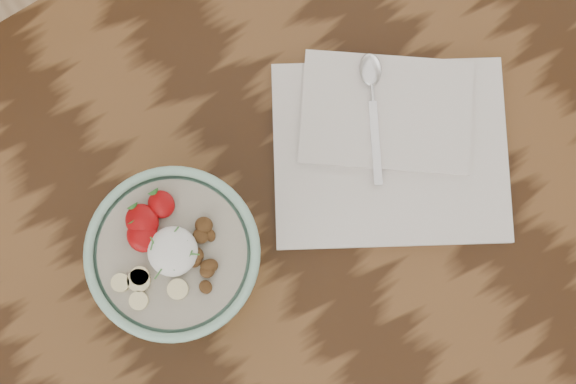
{
  "coord_description": "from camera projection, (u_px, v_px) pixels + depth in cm",
  "views": [
    {
      "loc": [
        14.03,
        -6.29,
        173.66
      ],
      "look_at": [
        21.13,
        4.96,
        86.54
      ],
      "focal_mm": 50.0,
      "sensor_mm": 36.0,
      "label": 1
    }
  ],
  "objects": [
    {
      "name": "breakfast_bowl",
      "position": [
        177.0,
        255.0,
        0.92
      ],
      "size": [
        19.54,
        19.54,
        13.13
      ],
      "rotation": [
        0.0,
        0.0,
        -0.17
      ],
      "color": "#92C5AD",
      "rests_on": "table"
    },
    {
      "name": "spoon",
      "position": [
        372.0,
        88.0,
        1.0
      ],
      "size": [
        9.81,
        15.52,
        0.88
      ],
      "rotation": [
        0.0,
        0.0,
        -0.51
      ],
      "color": "silver",
      "rests_on": "napkin"
    },
    {
      "name": "napkin",
      "position": [
        389.0,
        144.0,
        1.0
      ],
      "size": [
        36.97,
        34.99,
        1.79
      ],
      "rotation": [
        0.0,
        0.0,
        -0.53
      ],
      "color": "white",
      "rests_on": "table"
    },
    {
      "name": "table",
      "position": [
        174.0,
        331.0,
        1.06
      ],
      "size": [
        160.0,
        90.0,
        75.0
      ],
      "color": "#311B0C",
      "rests_on": "ground"
    }
  ]
}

